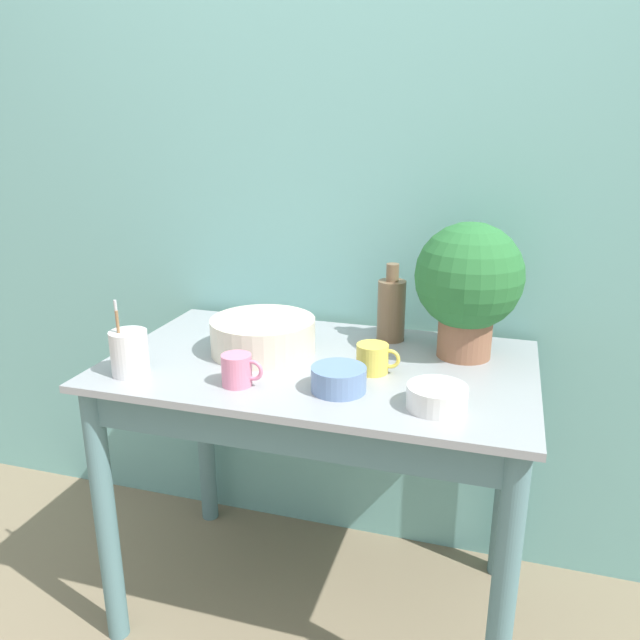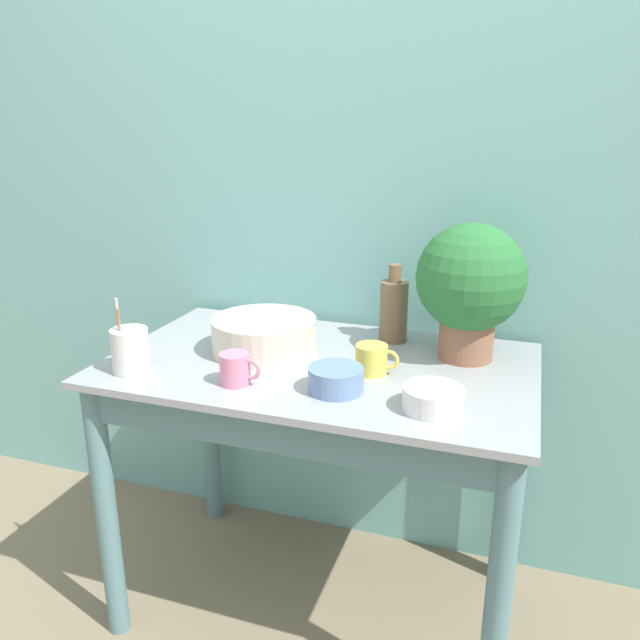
{
  "view_description": "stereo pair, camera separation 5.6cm",
  "coord_description": "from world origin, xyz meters",
  "px_view_note": "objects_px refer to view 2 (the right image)",
  "views": [
    {
      "loc": [
        0.46,
        -1.18,
        1.44
      ],
      "look_at": [
        0.0,
        0.35,
        0.93
      ],
      "focal_mm": 35.0,
      "sensor_mm": 36.0,
      "label": 1
    },
    {
      "loc": [
        0.52,
        -1.17,
        1.44
      ],
      "look_at": [
        0.0,
        0.35,
        0.93
      ],
      "focal_mm": 35.0,
      "sensor_mm": 36.0,
      "label": 2
    }
  ],
  "objects_px": {
    "bowl_small_enamel_white": "(433,399)",
    "bowl_small_blue": "(336,379)",
    "bottle_tall": "(394,309)",
    "mug_yellow": "(372,359)",
    "potted_plant": "(470,283)",
    "mug_pink": "(236,369)",
    "utensil_cup": "(130,350)",
    "bowl_wash_large": "(264,335)"
  },
  "relations": [
    {
      "from": "bowl_small_enamel_white",
      "to": "bowl_small_blue",
      "type": "height_order",
      "value": "bowl_small_blue"
    },
    {
      "from": "bottle_tall",
      "to": "mug_yellow",
      "type": "bearing_deg",
      "value": -89.08
    },
    {
      "from": "potted_plant",
      "to": "bottle_tall",
      "type": "bearing_deg",
      "value": 160.72
    },
    {
      "from": "mug_pink",
      "to": "bowl_small_enamel_white",
      "type": "relative_size",
      "value": 0.77
    },
    {
      "from": "bottle_tall",
      "to": "mug_pink",
      "type": "bearing_deg",
      "value": -123.89
    },
    {
      "from": "mug_pink",
      "to": "bottle_tall",
      "type": "bearing_deg",
      "value": 56.11
    },
    {
      "from": "mug_yellow",
      "to": "utensil_cup",
      "type": "xyz_separation_m",
      "value": [
        -0.6,
        -0.2,
        0.02
      ]
    },
    {
      "from": "bottle_tall",
      "to": "mug_yellow",
      "type": "distance_m",
      "value": 0.27
    },
    {
      "from": "potted_plant",
      "to": "mug_yellow",
      "type": "distance_m",
      "value": 0.34
    },
    {
      "from": "bowl_small_blue",
      "to": "mug_yellow",
      "type": "bearing_deg",
      "value": 68.32
    },
    {
      "from": "bowl_small_blue",
      "to": "utensil_cup",
      "type": "relative_size",
      "value": 0.67
    },
    {
      "from": "bowl_wash_large",
      "to": "bottle_tall",
      "type": "height_order",
      "value": "bottle_tall"
    },
    {
      "from": "potted_plant",
      "to": "bowl_small_enamel_white",
      "type": "relative_size",
      "value": 2.7
    },
    {
      "from": "mug_yellow",
      "to": "bowl_small_enamel_white",
      "type": "xyz_separation_m",
      "value": [
        0.19,
        -0.17,
        -0.01
      ]
    },
    {
      "from": "potted_plant",
      "to": "mug_pink",
      "type": "xyz_separation_m",
      "value": [
        -0.52,
        -0.37,
        -0.18
      ]
    },
    {
      "from": "mug_yellow",
      "to": "potted_plant",
      "type": "bearing_deg",
      "value": 41.01
    },
    {
      "from": "bottle_tall",
      "to": "utensil_cup",
      "type": "distance_m",
      "value": 0.76
    },
    {
      "from": "bowl_small_blue",
      "to": "mug_pink",
      "type": "bearing_deg",
      "value": -170.8
    },
    {
      "from": "bowl_wash_large",
      "to": "bottle_tall",
      "type": "relative_size",
      "value": 1.28
    },
    {
      "from": "potted_plant",
      "to": "bowl_small_blue",
      "type": "height_order",
      "value": "potted_plant"
    },
    {
      "from": "bottle_tall",
      "to": "utensil_cup",
      "type": "bearing_deg",
      "value": -142.17
    },
    {
      "from": "bowl_wash_large",
      "to": "bowl_small_enamel_white",
      "type": "bearing_deg",
      "value": -23.59
    },
    {
      "from": "bowl_wash_large",
      "to": "mug_yellow",
      "type": "bearing_deg",
      "value": -9.91
    },
    {
      "from": "mug_yellow",
      "to": "bowl_small_blue",
      "type": "bearing_deg",
      "value": -111.68
    },
    {
      "from": "bottle_tall",
      "to": "mug_pink",
      "type": "relative_size",
      "value": 2.16
    },
    {
      "from": "potted_plant",
      "to": "bowl_small_blue",
      "type": "relative_size",
      "value": 2.77
    },
    {
      "from": "bottle_tall",
      "to": "bowl_wash_large",
      "type": "bearing_deg",
      "value": -147.45
    },
    {
      "from": "mug_pink",
      "to": "utensil_cup",
      "type": "distance_m",
      "value": 0.3
    },
    {
      "from": "bowl_wash_large",
      "to": "mug_yellow",
      "type": "distance_m",
      "value": 0.34
    },
    {
      "from": "potted_plant",
      "to": "mug_pink",
      "type": "bearing_deg",
      "value": -144.74
    },
    {
      "from": "bottle_tall",
      "to": "mug_yellow",
      "type": "relative_size",
      "value": 2.02
    },
    {
      "from": "mug_pink",
      "to": "bowl_small_enamel_white",
      "type": "bearing_deg",
      "value": 1.39
    },
    {
      "from": "bowl_small_enamel_white",
      "to": "mug_yellow",
      "type": "bearing_deg",
      "value": 137.85
    },
    {
      "from": "bowl_wash_large",
      "to": "mug_pink",
      "type": "height_order",
      "value": "bowl_wash_large"
    },
    {
      "from": "potted_plant",
      "to": "utensil_cup",
      "type": "xyz_separation_m",
      "value": [
        -0.82,
        -0.39,
        -0.16
      ]
    },
    {
      "from": "bowl_wash_large",
      "to": "bowl_small_enamel_white",
      "type": "distance_m",
      "value": 0.57
    },
    {
      "from": "potted_plant",
      "to": "bowl_small_blue",
      "type": "xyz_separation_m",
      "value": [
        -0.27,
        -0.33,
        -0.19
      ]
    },
    {
      "from": "mug_yellow",
      "to": "bowl_wash_large",
      "type": "bearing_deg",
      "value": 170.09
    },
    {
      "from": "mug_yellow",
      "to": "bowl_small_enamel_white",
      "type": "distance_m",
      "value": 0.25
    },
    {
      "from": "bottle_tall",
      "to": "mug_yellow",
      "type": "xyz_separation_m",
      "value": [
        0.0,
        -0.27,
        -0.06
      ]
    },
    {
      "from": "mug_pink",
      "to": "potted_plant",
      "type": "bearing_deg",
      "value": 35.26
    },
    {
      "from": "mug_pink",
      "to": "bowl_small_enamel_white",
      "type": "xyz_separation_m",
      "value": [
        0.49,
        0.01,
        -0.01
      ]
    }
  ]
}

